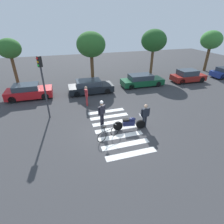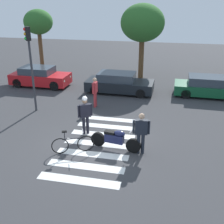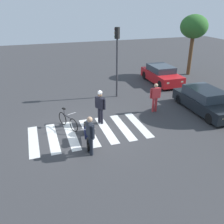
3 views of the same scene
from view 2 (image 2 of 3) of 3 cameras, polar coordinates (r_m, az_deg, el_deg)
ground_plane at (r=12.36m, az=-2.85°, el=-6.48°), size 60.00×60.00×0.00m
police_motorcycle at (r=11.74m, az=0.66°, el=-5.59°), size 2.20×0.66×1.03m
leaning_bicycle at (r=11.64m, az=-8.00°, el=-6.47°), size 1.62×0.75×1.01m
officer_on_foot at (r=12.81m, az=-5.49°, el=-0.04°), size 0.59×0.45×1.86m
officer_by_motorcycle at (r=11.25m, az=5.95°, el=-3.81°), size 0.69×0.26×1.76m
pedestrian_bystander at (r=16.10m, az=-3.49°, el=4.45°), size 0.23×0.69×1.74m
crosswalk_stripes at (r=12.35m, az=-2.85°, el=-6.46°), size 2.99×5.85×0.01m
car_red_convertible at (r=20.77m, az=-14.49°, el=6.97°), size 4.15×1.86×1.37m
car_black_suv at (r=18.71m, az=1.43°, el=5.91°), size 4.46×1.90×1.33m
car_green_compact at (r=19.02m, az=19.51°, el=4.83°), size 4.71×1.86×1.30m
traffic_light_pole at (r=15.58m, az=-16.35°, el=10.76°), size 0.35×0.34×4.57m
street_tree_near at (r=24.01m, az=-14.79°, el=17.16°), size 2.29×2.29×5.08m
street_tree_mid at (r=21.66m, az=6.25°, el=17.52°), size 3.24×3.24×5.56m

